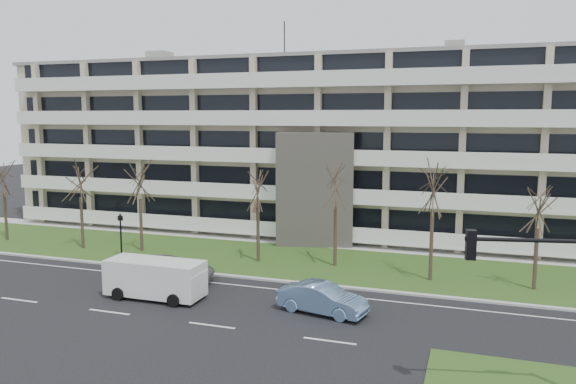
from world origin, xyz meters
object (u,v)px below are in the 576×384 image
(white_van, at_px, (156,276))
(traffic_signal, at_px, (570,294))
(pedestrian_signal, at_px, (121,230))
(silver_pickup, at_px, (167,269))
(blue_sedan, at_px, (322,299))

(white_van, height_order, traffic_signal, traffic_signal)
(pedestrian_signal, bearing_deg, silver_pickup, -20.88)
(silver_pickup, xyz_separation_m, pedestrian_signal, (-6.41, 4.41, 1.24))
(blue_sedan, xyz_separation_m, traffic_signal, (10.61, -6.67, 3.42))
(white_van, height_order, pedestrian_signal, pedestrian_signal)
(pedestrian_signal, bearing_deg, white_van, -30.65)
(blue_sedan, relative_size, pedestrian_signal, 1.47)
(traffic_signal, distance_m, pedestrian_signal, 30.73)
(silver_pickup, bearing_deg, blue_sedan, -118.62)
(blue_sedan, height_order, traffic_signal, traffic_signal)
(blue_sedan, relative_size, white_van, 0.85)
(silver_pickup, relative_size, white_van, 1.05)
(blue_sedan, xyz_separation_m, white_van, (-9.57, -0.64, 0.52))
(traffic_signal, bearing_deg, pedestrian_signal, 142.53)
(traffic_signal, bearing_deg, silver_pickup, 145.51)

